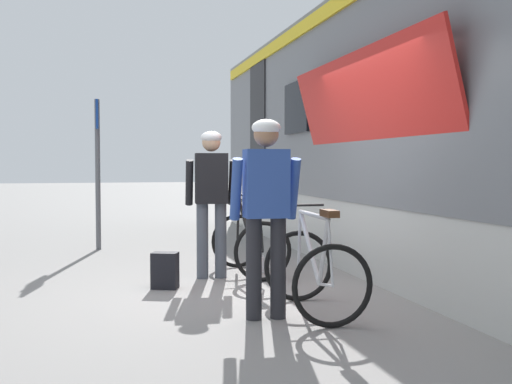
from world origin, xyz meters
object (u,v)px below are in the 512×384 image
Objects in this scene: cyclist_far_in_blue at (266,200)px; cyclist_near_in_dark at (211,191)px; bicycle_far_silver at (314,270)px; backpack_on_platform at (165,270)px; platform_sign_post at (97,148)px; water_bottle_near_the_bikes at (261,264)px; bicycle_near_black at (250,242)px.

cyclist_near_in_dark is at bearing 93.57° from cyclist_far_in_blue.
bicycle_far_silver is 2.74× the size of backpack_on_platform.
bicycle_far_silver is 5.32m from platform_sign_post.
cyclist_near_in_dark reaches higher than water_bottle_near_the_bikes.
bicycle_far_silver reaches higher than water_bottle_near_the_bikes.
backpack_on_platform is at bearing -77.83° from platform_sign_post.
cyclist_near_in_dark is at bearing -65.03° from platform_sign_post.
backpack_on_platform is (-0.61, -0.49, -0.85)m from cyclist_near_in_dark.
bicycle_far_silver is 2.18m from water_bottle_near_the_bikes.
bicycle_near_black is 1.28m from backpack_on_platform.
platform_sign_post reaches higher than water_bottle_near_the_bikes.
water_bottle_near_the_bikes is (0.17, 0.08, -0.30)m from bicycle_near_black.
backpack_on_platform is (-1.21, 1.47, -0.20)m from bicycle_far_silver.
platform_sign_post reaches higher than bicycle_near_black.
backpack_on_platform reaches higher than water_bottle_near_the_bikes.
platform_sign_post is (-2.00, 2.65, 1.52)m from water_bottle_near_the_bikes.
backpack_on_platform is 1.89× the size of water_bottle_near_the_bikes.
cyclist_far_in_blue is 2.27m from bicycle_near_black.
cyclist_near_in_dark and cyclist_far_in_blue have the same top height.
bicycle_far_silver is 5.17× the size of water_bottle_near_the_bikes.
backpack_on_platform is 0.17× the size of platform_sign_post.
bicycle_near_black is 0.35m from water_bottle_near_the_bikes.
bicycle_far_silver is (0.48, 0.06, -0.65)m from cyclist_far_in_blue.
backpack_on_platform is at bearing -141.26° from cyclist_near_in_dark.
bicycle_near_black is 0.47× the size of platform_sign_post.
platform_sign_post is (-0.72, 3.34, 1.42)m from backpack_on_platform.
cyclist_far_in_blue is 0.81m from bicycle_far_silver.
cyclist_near_in_dark is 1.00× the size of cyclist_far_in_blue.
cyclist_far_in_blue is 8.31× the size of water_bottle_near_the_bikes.
water_bottle_near_the_bikes is at bearing 88.23° from bicycle_far_silver.
platform_sign_post is (-1.83, 2.73, 1.22)m from bicycle_near_black.
bicycle_far_silver reaches higher than backpack_on_platform.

